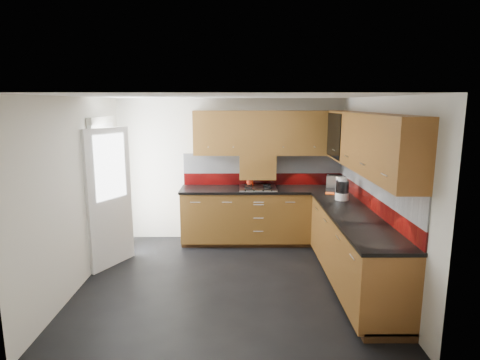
{
  "coord_description": "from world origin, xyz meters",
  "views": [
    {
      "loc": [
        0.13,
        -4.95,
        2.32
      ],
      "look_at": [
        0.15,
        0.65,
        1.24
      ],
      "focal_mm": 30.0,
      "sensor_mm": 36.0,
      "label": 1
    }
  ],
  "objects_px": {
    "gas_hob": "(258,188)",
    "food_processor": "(342,190)",
    "utensil_pot": "(250,180)",
    "toaster": "(335,181)"
  },
  "relations": [
    {
      "from": "gas_hob",
      "to": "toaster",
      "type": "distance_m",
      "value": 1.31
    },
    {
      "from": "utensil_pot",
      "to": "toaster",
      "type": "distance_m",
      "value": 1.43
    },
    {
      "from": "toaster",
      "to": "food_processor",
      "type": "xyz_separation_m",
      "value": [
        -0.12,
        -0.9,
        0.05
      ]
    },
    {
      "from": "gas_hob",
      "to": "food_processor",
      "type": "relative_size",
      "value": 1.88
    },
    {
      "from": "utensil_pot",
      "to": "toaster",
      "type": "bearing_deg",
      "value": -3.94
    },
    {
      "from": "food_processor",
      "to": "utensil_pot",
      "type": "bearing_deg",
      "value": 142.6
    },
    {
      "from": "gas_hob",
      "to": "toaster",
      "type": "height_order",
      "value": "toaster"
    },
    {
      "from": "toaster",
      "to": "food_processor",
      "type": "height_order",
      "value": "food_processor"
    },
    {
      "from": "utensil_pot",
      "to": "toaster",
      "type": "xyz_separation_m",
      "value": [
        1.42,
        -0.1,
        0.0
      ]
    },
    {
      "from": "utensil_pot",
      "to": "food_processor",
      "type": "relative_size",
      "value": 1.32
    }
  ]
}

